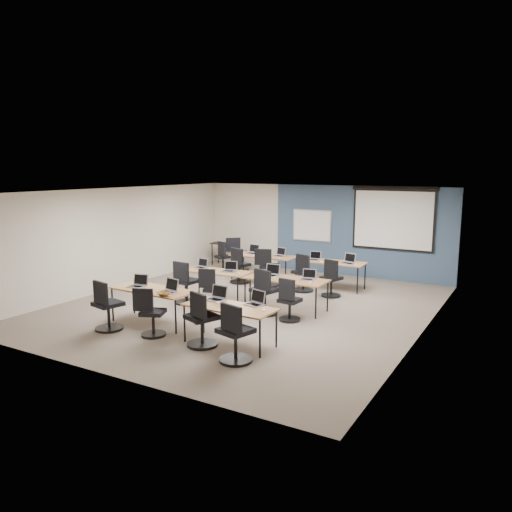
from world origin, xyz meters
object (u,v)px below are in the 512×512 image
Objects in this scene: projector_screen at (393,215)px; task_chair_0 at (107,310)px; task_chair_10 at (303,276)px; spare_chair_b at (223,259)px; laptop_0 at (138,284)px; training_table_front_right at (230,309)px; spare_chair_a at (239,257)px; laptop_10 at (314,258)px; task_chair_5 at (212,292)px; laptop_9 at (280,254)px; task_chair_4 at (185,286)px; laptop_11 at (349,261)px; training_table_back_right at (332,263)px; laptop_6 at (271,273)px; training_table_mid_left at (217,273)px; laptop_2 at (217,296)px; laptop_1 at (169,289)px; task_chair_2 at (201,324)px; task_chair_3 at (235,338)px; task_chair_9 at (268,270)px; laptop_5 at (229,269)px; task_chair_11 at (331,281)px; training_table_front_left at (153,291)px; laptop_4 at (201,265)px; laptop_8 at (253,251)px; laptop_7 at (308,277)px; training_table_mid_right at (286,280)px; utility_table at (225,246)px; laptop_3 at (256,301)px; whiteboard at (312,226)px; task_chair_8 at (239,268)px; task_chair_6 at (264,295)px; task_chair_1 at (151,316)px; task_chair_7 at (289,304)px.

projector_screen reaches higher than task_chair_0.
task_chair_10 reaches higher than spare_chair_b.
projector_screen reaches higher than laptop_0.
training_table_front_right is 1.66× the size of spare_chair_a.
task_chair_5 is at bearing -118.03° from laptop_10.
laptop_9 reaches higher than laptop_10.
task_chair_4 is 2.99× the size of laptop_11.
training_table_back_right is 5.07× the size of laptop_6.
task_chair_4 reaches higher than laptop_10.
task_chair_10 reaches higher than laptop_9.
training_table_mid_left is 5.43× the size of laptop_10.
laptop_2 is 4.06m from task_chair_10.
laptop_1 is 1.03× the size of laptop_2.
task_chair_2 is at bearing -102.05° from projector_screen.
task_chair_3 is 1.00× the size of task_chair_9.
laptop_5 is 0.32× the size of task_chair_11.
task_chair_3 is at bearing -18.06° from training_table_front_left.
laptop_4 is 0.85× the size of laptop_8.
laptop_10 is at bearing 55.77° from laptop_0.
task_chair_0 is 6.17m from spare_chair_b.
task_chair_2 is at bearing -15.77° from laptop_1.
laptop_6 is at bearing 170.98° from laptop_7.
spare_chair_a is at bearing 118.55° from laptop_1.
utility_table is (-4.13, 3.72, -0.04)m from training_table_mid_right.
task_chair_11 is 4.37m from spare_chair_b.
laptop_3 is at bearing 3.41° from training_table_front_left.
task_chair_2 and task_chair_9 have the same top height.
task_chair_3 is (0.19, -1.03, -0.36)m from laptop_3.
laptop_1 is at bearing -110.64° from training_table_back_right.
whiteboard is 6.63m from laptop_0.
laptop_7 is 3.26m from task_chair_8.
spare_chair_a is 1.10× the size of spare_chair_b.
task_chair_8 is 1.04× the size of task_chair_11.
task_chair_6 is at bearing 61.25° from task_chair_0.
task_chair_1 reaches higher than task_chair_7.
laptop_1 is at bearing -84.46° from training_table_mid_left.
task_chair_6 is at bearing -144.47° from laptop_7.
laptop_5 is (-2.84, -4.17, -1.10)m from projector_screen.
task_chair_6 is at bearing 171.69° from task_chair_7.
task_chair_1 is at bearing -111.79° from task_chair_9.
task_chair_11 is (0.84, -0.15, -0.02)m from task_chair_10.
task_chair_11 is 5.09m from utility_table.
laptop_11 is at bearing 102.05° from task_chair_2.
training_table_mid_left is at bearing 97.24° from task_chair_5.
training_table_front_left is 5.48m from spare_chair_b.
training_table_mid_left is 0.94× the size of training_table_back_right.
task_chair_4 reaches higher than task_chair_5.
laptop_2 is (0.90, -6.54, -0.65)m from whiteboard.
task_chair_9 is (0.94, 1.80, -0.35)m from laptop_4.
task_chair_11 is (0.02, 2.35, 0.02)m from task_chair_7.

